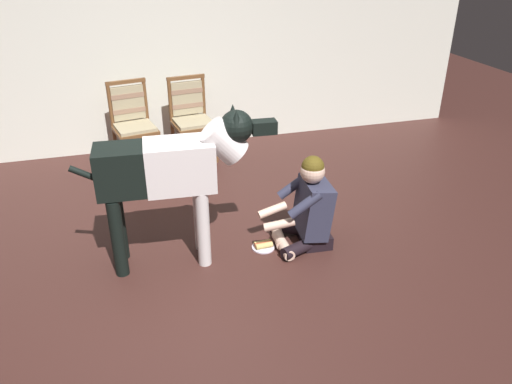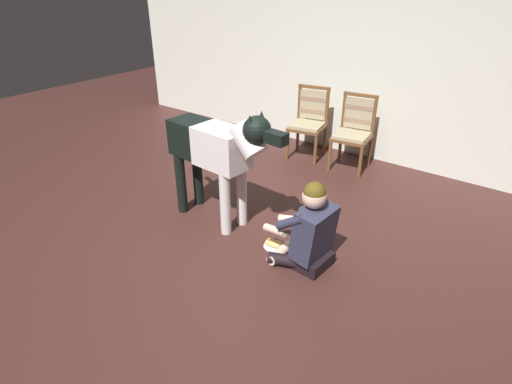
% 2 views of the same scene
% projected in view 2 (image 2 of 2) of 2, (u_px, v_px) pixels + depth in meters
% --- Properties ---
extents(ground_plane, '(14.26, 14.26, 0.00)m').
position_uv_depth(ground_plane, '(220.00, 236.00, 4.25)').
color(ground_plane, '#3A1F1B').
extents(back_wall, '(8.24, 0.10, 2.60)m').
position_uv_depth(back_wall, '(356.00, 61.00, 5.66)').
color(back_wall, silver).
rests_on(back_wall, ground).
extents(dining_chair_left_of_pair, '(0.54, 0.54, 0.98)m').
position_uv_depth(dining_chair_left_of_pair, '(310.00, 119.00, 5.88)').
color(dining_chair_left_of_pair, brown).
rests_on(dining_chair_left_of_pair, ground).
extents(dining_chair_right_of_pair, '(0.52, 0.52, 0.98)m').
position_uv_depth(dining_chair_right_of_pair, '(355.00, 128.00, 5.52)').
color(dining_chair_right_of_pair, brown).
rests_on(dining_chair_right_of_pair, ground).
extents(person_sitting_on_floor, '(0.64, 0.58, 0.84)m').
position_uv_depth(person_sitting_on_floor, '(309.00, 232.00, 3.69)').
color(person_sitting_on_floor, black).
rests_on(person_sitting_on_floor, ground).
extents(large_dog, '(1.60, 0.40, 1.30)m').
position_uv_depth(large_dog, '(217.00, 149.00, 4.12)').
color(large_dog, silver).
rests_on(large_dog, ground).
extents(hot_dog_on_plate, '(0.20, 0.20, 0.06)m').
position_uv_depth(hot_dog_on_plate, '(274.00, 244.00, 4.07)').
color(hot_dog_on_plate, silver).
rests_on(hot_dog_on_plate, ground).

